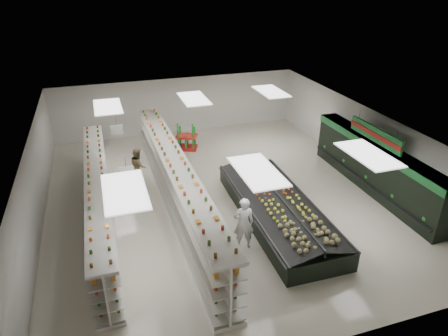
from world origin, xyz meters
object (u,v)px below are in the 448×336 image
object	(u,v)px
soda_endcap	(187,137)
produce_island	(277,207)
shopper_background	(138,166)
shopper_main	(244,223)
gondola_left	(100,201)
gondola_center	(176,187)

from	to	relation	value
soda_endcap	produce_island	bearing A→B (deg)	-76.64
soda_endcap	shopper_background	xyz separation A→B (m)	(-2.89, -2.99, 0.16)
shopper_background	shopper_main	bearing A→B (deg)	-154.71
gondola_left	gondola_center	bearing A→B (deg)	-2.45
gondola_left	shopper_background	distance (m)	3.17
soda_endcap	shopper_main	bearing A→B (deg)	-90.42
gondola_center	produce_island	world-z (taller)	gondola_center
gondola_center	produce_island	size ratio (longest dim) A/B	1.76
gondola_center	shopper_background	size ratio (longest dim) A/B	7.57
gondola_left	shopper_background	xyz separation A→B (m)	(1.78, 2.63, -0.03)
shopper_main	shopper_background	size ratio (longest dim) A/B	1.16
shopper_main	shopper_background	distance (m)	6.50
shopper_background	soda_endcap	bearing A→B (deg)	-44.64
produce_island	shopper_main	distance (m)	2.30
produce_island	shopper_main	world-z (taller)	shopper_main
gondola_left	shopper_background	size ratio (longest dim) A/B	6.51
produce_island	shopper_main	xyz separation A→B (m)	(-1.86, -1.26, 0.49)
gondola_center	shopper_main	size ratio (longest dim) A/B	6.52
gondola_center	produce_island	xyz separation A→B (m)	(3.54, -1.82, -0.53)
produce_island	soda_endcap	xyz separation A→B (m)	(-1.80, 7.58, 0.20)
gondola_left	soda_endcap	bearing A→B (deg)	50.48
gondola_left	produce_island	bearing A→B (deg)	-16.61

